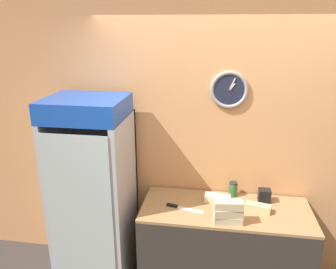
{
  "coord_description": "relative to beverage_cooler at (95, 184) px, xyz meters",
  "views": [
    {
      "loc": [
        -0.12,
        -1.74,
        2.42
      ],
      "look_at": [
        -0.54,
        0.96,
        1.5
      ],
      "focal_mm": 35.0,
      "sensor_mm": 36.0,
      "label": 1
    }
  ],
  "objects": [
    {
      "name": "beverage_cooler",
      "position": [
        0.0,
        0.0,
        0.0
      ],
      "size": [
        0.67,
        0.66,
        1.84
      ],
      "color": "#B2B7BC",
      "rests_on": "ground_plane"
    },
    {
      "name": "sandwich_flat_left",
      "position": [
        1.5,
        -0.02,
        -0.1
      ],
      "size": [
        0.23,
        0.14,
        0.07
      ],
      "color": "tan",
      "rests_on": "prep_counter"
    },
    {
      "name": "sandwich_stack_top",
      "position": [
        1.23,
        -0.25,
        0.04
      ],
      "size": [
        0.24,
        0.12,
        0.07
      ],
      "color": "beige",
      "rests_on": "sandwich_stack_middle"
    },
    {
      "name": "prep_counter",
      "position": [
        1.22,
        -0.02,
        -0.57
      ],
      "size": [
        1.5,
        0.62,
        0.86
      ],
      "color": "#332D28",
      "rests_on": "ground_plane"
    },
    {
      "name": "wall_back",
      "position": [
        1.22,
        0.34,
        0.35
      ],
      "size": [
        5.2,
        0.09,
        2.7
      ],
      "color": "tan",
      "rests_on": "ground_plane"
    },
    {
      "name": "napkin_dispenser",
      "position": [
        1.57,
        0.16,
        -0.07
      ],
      "size": [
        0.11,
        0.09,
        0.12
      ],
      "color": "black",
      "rests_on": "prep_counter"
    },
    {
      "name": "chefs_knife",
      "position": [
        0.81,
        -0.08,
        -0.13
      ],
      "size": [
        0.34,
        0.1,
        0.02
      ],
      "color": "silver",
      "rests_on": "prep_counter"
    },
    {
      "name": "condiment_jar",
      "position": [
        1.29,
        0.22,
        -0.07
      ],
      "size": [
        0.08,
        0.08,
        0.14
      ],
      "color": "#336B38",
      "rests_on": "prep_counter"
    },
    {
      "name": "sandwich_stack_bottom",
      "position": [
        1.23,
        -0.25,
        -0.1
      ],
      "size": [
        0.25,
        0.13,
        0.07
      ],
      "color": "beige",
      "rests_on": "prep_counter"
    },
    {
      "name": "sandwich_flat_right",
      "position": [
        1.14,
        0.08,
        -0.1
      ],
      "size": [
        0.24,
        0.12,
        0.07
      ],
      "color": "beige",
      "rests_on": "prep_counter"
    },
    {
      "name": "sandwich_stack_middle",
      "position": [
        1.23,
        -0.25,
        -0.03
      ],
      "size": [
        0.25,
        0.13,
        0.07
      ],
      "color": "beige",
      "rests_on": "sandwich_stack_bottom"
    }
  ]
}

